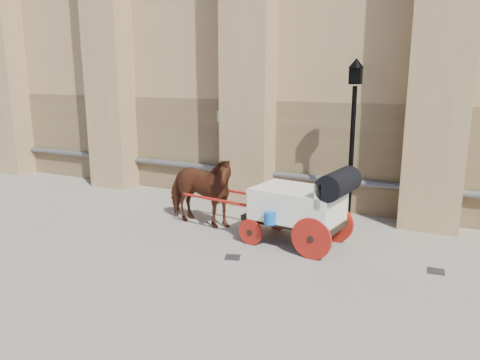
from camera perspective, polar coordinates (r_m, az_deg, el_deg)
The scene contains 6 objects.
ground at distance 10.40m, azimuth -2.61°, elevation -8.41°, with size 90.00×90.00×0.00m, color gray.
horse at distance 11.73m, azimuth -5.00°, elevation -1.26°, with size 0.98×2.16×1.83m, color #5C2813.
carriage at distance 10.40m, azimuth 7.70°, elevation -2.84°, with size 4.25×1.63×1.81m.
street_lamp at distance 11.82m, azimuth 13.52°, elevation 4.92°, with size 0.39×0.39×4.12m.
drain_grate_near at distance 9.95m, azimuth -0.91°, elevation -9.39°, with size 0.32×0.32×0.01m, color black.
drain_grate_far at distance 10.06m, azimuth 22.79°, elevation -10.22°, with size 0.32×0.32×0.01m, color black.
Camera 1 is at (4.71, -8.45, 3.81)m, focal length 35.00 mm.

